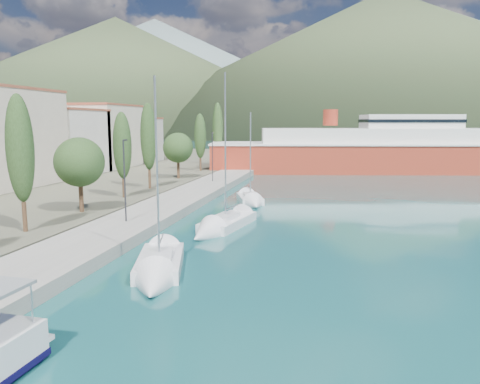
# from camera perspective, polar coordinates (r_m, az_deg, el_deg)

# --- Properties ---
(ground) EXTENTS (1400.00, 1400.00, 0.00)m
(ground) POSITION_cam_1_polar(r_m,az_deg,el_deg) (136.43, 9.34, 5.00)
(ground) COLOR #175153
(quay) EXTENTS (5.00, 88.00, 0.80)m
(quay) POSITION_cam_1_polar(r_m,az_deg,el_deg) (45.43, -7.98, -1.32)
(quay) COLOR gray
(quay) RESTS_ON ground
(hills_far) EXTENTS (1480.00, 900.00, 180.00)m
(hills_far) POSITION_cam_1_polar(r_m,az_deg,el_deg) (652.09, 24.39, 13.88)
(hills_far) COLOR slate
(hills_far) RESTS_ON ground
(hills_near) EXTENTS (1010.00, 520.00, 115.00)m
(hills_near) POSITION_cam_1_polar(r_m,az_deg,el_deg) (401.31, 25.91, 13.56)
(hills_near) COLOR #3C4B2D
(hills_near) RESTS_ON ground
(town_buildings) EXTENTS (9.20, 69.20, 11.30)m
(town_buildings) POSITION_cam_1_polar(r_m,az_deg,el_deg) (65.45, -24.04, 5.57)
(town_buildings) COLOR beige
(town_buildings) RESTS_ON land_strip
(tree_row) EXTENTS (4.06, 62.87, 10.77)m
(tree_row) POSITION_cam_1_polar(r_m,az_deg,el_deg) (51.50, -11.93, 5.65)
(tree_row) COLOR #47301E
(tree_row) RESTS_ON land_strip
(lamp_posts) EXTENTS (0.15, 50.19, 6.06)m
(lamp_posts) POSITION_cam_1_polar(r_m,az_deg,el_deg) (35.08, -14.11, 1.68)
(lamp_posts) COLOR #2D2D33
(lamp_posts) RESTS_ON quay
(sailboat_near) EXTENTS (4.48, 8.29, 11.41)m
(sailboat_near) POSITION_cam_1_polar(r_m,az_deg,el_deg) (24.90, -10.14, -9.86)
(sailboat_near) COLOR silver
(sailboat_near) RESTS_ON ground
(sailboat_mid) EXTENTS (3.92, 9.08, 12.67)m
(sailboat_mid) POSITION_cam_1_polar(r_m,az_deg,el_deg) (34.78, -2.94, -4.44)
(sailboat_mid) COLOR silver
(sailboat_mid) RESTS_ON ground
(sailboat_far) EXTENTS (4.28, 7.08, 9.92)m
(sailboat_far) POSITION_cam_1_polar(r_m,az_deg,el_deg) (46.25, 1.51, -1.21)
(sailboat_far) COLOR silver
(sailboat_far) RESTS_ON ground
(ferry) EXTENTS (54.94, 21.11, 10.68)m
(ferry) POSITION_cam_1_polar(r_m,az_deg,el_deg) (80.25, 16.25, 4.71)
(ferry) COLOR #9E301D
(ferry) RESTS_ON ground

